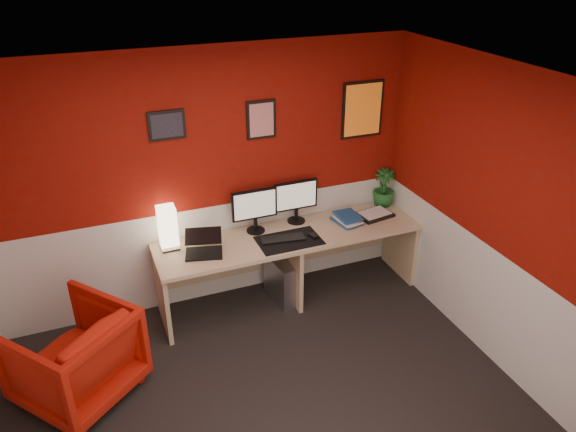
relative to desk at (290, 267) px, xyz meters
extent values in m
cube|color=black|center=(-0.70, -1.41, -0.36)|extent=(4.00, 3.50, 0.01)
cube|color=white|center=(-0.70, -1.41, 2.13)|extent=(4.00, 3.50, 0.01)
cube|color=maroon|center=(-0.70, 0.34, 0.89)|extent=(4.00, 0.01, 2.50)
cube|color=maroon|center=(1.30, -1.41, 0.89)|extent=(0.01, 3.50, 2.50)
cube|color=silver|center=(-0.70, 0.34, 0.14)|extent=(4.00, 0.01, 1.00)
cube|color=silver|center=(1.29, -1.41, 0.14)|extent=(0.01, 3.50, 1.00)
cube|color=tan|center=(0.00, 0.00, 0.00)|extent=(2.60, 0.65, 0.73)
cube|color=#FFE5B2|center=(-1.13, 0.18, 0.56)|extent=(0.16, 0.16, 0.40)
cube|color=black|center=(-0.86, -0.05, 0.47)|extent=(0.38, 0.31, 0.22)
cube|color=black|center=(-0.29, 0.19, 0.66)|extent=(0.45, 0.06, 0.58)
cube|color=black|center=(0.16, 0.23, 0.66)|extent=(0.45, 0.06, 0.58)
cube|color=black|center=(-0.05, -0.10, 0.37)|extent=(0.60, 0.38, 0.01)
cube|color=black|center=(-0.11, -0.07, 0.38)|extent=(0.44, 0.20, 0.02)
cube|color=black|center=(0.19, -0.14, 0.39)|extent=(0.08, 0.11, 0.03)
imported|color=navy|center=(0.51, 0.00, 0.38)|extent=(0.27, 0.33, 0.03)
imported|color=silver|center=(0.52, -0.01, 0.40)|extent=(0.23, 0.29, 0.02)
imported|color=navy|center=(0.53, 0.03, 0.43)|extent=(0.21, 0.29, 0.03)
cube|color=black|center=(0.95, 0.04, 0.38)|extent=(0.38, 0.30, 0.03)
imported|color=#19591E|center=(1.16, 0.23, 0.57)|extent=(0.28, 0.28, 0.41)
cube|color=#99999E|center=(-0.08, 0.01, -0.14)|extent=(0.25, 0.47, 0.45)
imported|color=#B21A0B|center=(-2.06, -0.59, 0.02)|extent=(1.16, 1.16, 0.76)
cube|color=black|center=(-1.01, 0.33, 1.49)|extent=(0.32, 0.02, 0.26)
cube|color=red|center=(-0.16, 0.33, 1.44)|extent=(0.28, 0.02, 0.36)
cube|color=orange|center=(0.90, 0.33, 1.42)|extent=(0.44, 0.02, 0.56)
camera|label=1|loc=(-1.71, -4.24, 2.95)|focal=33.97mm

